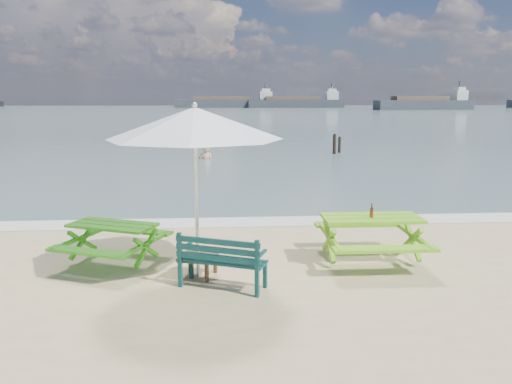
{
  "coord_description": "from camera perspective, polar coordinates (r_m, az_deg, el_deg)",
  "views": [
    {
      "loc": [
        -0.28,
        -6.39,
        2.8
      ],
      "look_at": [
        0.39,
        3.0,
        1.0
      ],
      "focal_mm": 35.0,
      "sensor_mm": 36.0,
      "label": 1
    }
  ],
  "objects": [
    {
      "name": "sea",
      "position": [
        91.43,
        -4.0,
        9.02
      ],
      "size": [
        300.0,
        300.0,
        0.0
      ],
      "primitive_type": "plane",
      "color": "slate",
      "rests_on": "ground"
    },
    {
      "name": "foam_strip",
      "position": [
        11.34,
        -2.58,
        -3.45
      ],
      "size": [
        22.0,
        0.9,
        0.01
      ],
      "primitive_type": "cube",
      "color": "silver",
      "rests_on": "ground"
    },
    {
      "name": "picnic_table_left",
      "position": [
        8.86,
        -15.97,
        -5.76
      ],
      "size": [
        1.96,
        2.05,
        0.69
      ],
      "color": "green",
      "rests_on": "ground"
    },
    {
      "name": "picnic_table_right",
      "position": [
        8.83,
        12.99,
        -5.35
      ],
      "size": [
        1.68,
        1.87,
        0.79
      ],
      "color": "#6DBA1C",
      "rests_on": "ground"
    },
    {
      "name": "park_bench",
      "position": [
        7.52,
        -3.83,
        -9.03
      ],
      "size": [
        1.36,
        0.9,
        0.8
      ],
      "color": "#0D3837",
      "rests_on": "ground"
    },
    {
      "name": "side_table",
      "position": [
        8.01,
        -6.63,
        -8.32
      ],
      "size": [
        0.67,
        0.67,
        0.35
      ],
      "color": "brown",
      "rests_on": "ground"
    },
    {
      "name": "patio_umbrella",
      "position": [
        7.58,
        -7.0,
        7.8
      ],
      "size": [
        3.35,
        3.35,
        2.65
      ],
      "color": "silver",
      "rests_on": "ground"
    },
    {
      "name": "beer_bottle",
      "position": [
        8.66,
        13.07,
        -2.32
      ],
      "size": [
        0.06,
        0.06,
        0.24
      ],
      "color": "brown",
      "rests_on": "picnic_table_right"
    },
    {
      "name": "swimmer",
      "position": [
        23.15,
        -5.75,
        3.16
      ],
      "size": [
        0.69,
        0.48,
        1.81
      ],
      "color": "tan",
      "rests_on": "ground"
    },
    {
      "name": "mooring_pilings",
      "position": [
        25.49,
        9.18,
        5.18
      ],
      "size": [
        0.56,
        0.76,
        1.2
      ],
      "color": "black",
      "rests_on": "ground"
    },
    {
      "name": "cargo_ships",
      "position": [
        138.23,
        20.91,
        9.43
      ],
      "size": [
        148.03,
        30.98,
        4.4
      ],
      "color": "#363B40",
      "rests_on": "ground"
    }
  ]
}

